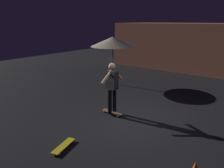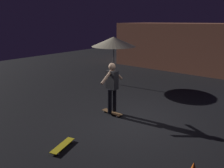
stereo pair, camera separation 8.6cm
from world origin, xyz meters
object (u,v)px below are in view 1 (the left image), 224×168
(skateboard_ridden, at_px, (112,112))
(skater, at_px, (112,84))
(skateboard_spare, at_px, (63,146))
(patio_umbrella, at_px, (113,42))

(skateboard_ridden, height_order, skater, skater)
(skateboard_ridden, distance_m, skateboard_spare, 2.39)
(patio_umbrella, distance_m, skater, 3.81)
(patio_umbrella, height_order, skateboard_ridden, patio_umbrella)
(patio_umbrella, bearing_deg, skater, -52.47)
(skateboard_ridden, distance_m, skater, 0.98)
(patio_umbrella, distance_m, skateboard_spare, 6.21)
(skateboard_spare, relative_size, skater, 0.48)
(patio_umbrella, xyz_separation_m, skateboard_spare, (2.57, -5.28, -2.02))
(patio_umbrella, bearing_deg, skateboard_spare, -64.05)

